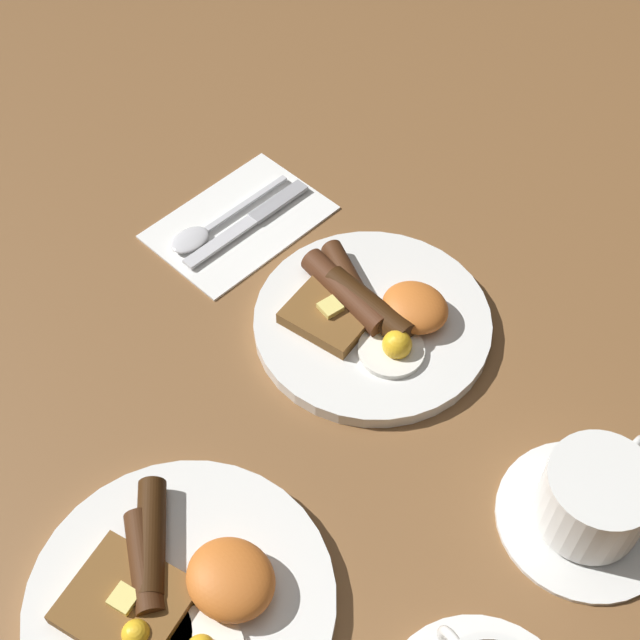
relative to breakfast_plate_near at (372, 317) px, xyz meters
name	(u,v)px	position (x,y,z in m)	size (l,w,h in m)	color
ground_plane	(372,327)	(0.00, 0.00, -0.01)	(3.00, 3.00, 0.00)	brown
breakfast_plate_near	(372,317)	(0.00, 0.00, 0.00)	(0.24, 0.24, 0.05)	white
breakfast_plate_far	(179,598)	(-0.06, 0.33, 0.00)	(0.25, 0.25, 0.05)	white
teacup_near	(593,502)	(-0.27, 0.05, 0.02)	(0.15, 0.15, 0.08)	white
napkin	(239,221)	(0.20, -0.02, -0.01)	(0.13, 0.19, 0.01)	white
knife	(254,219)	(0.19, -0.03, -0.01)	(0.03, 0.17, 0.01)	silver
spoon	(203,232)	(0.22, 0.02, -0.01)	(0.04, 0.17, 0.01)	silver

